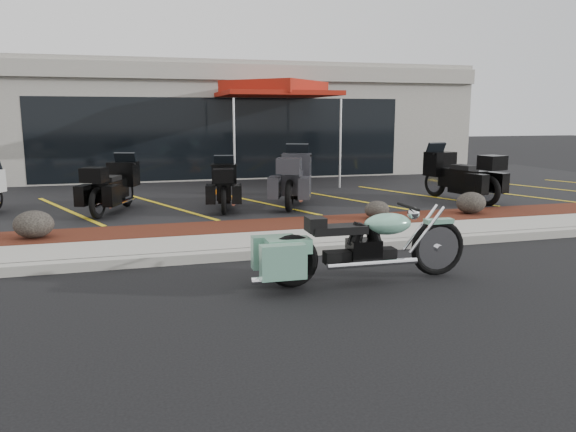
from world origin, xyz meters
name	(u,v)px	position (x,y,z in m)	size (l,w,h in m)	color
ground	(343,267)	(0.00, 0.00, 0.00)	(90.00, 90.00, 0.00)	black
curb	(323,249)	(0.00, 0.90, 0.07)	(24.00, 0.25, 0.15)	gray
sidewalk	(310,240)	(0.00, 1.60, 0.07)	(24.00, 1.20, 0.15)	gray
mulch_bed	(291,227)	(0.00, 2.80, 0.08)	(24.00, 1.20, 0.16)	#350E0C
upper_lot	(239,192)	(0.00, 8.20, 0.07)	(26.00, 9.60, 0.15)	black
dealership_building	(208,121)	(0.00, 14.47, 2.01)	(18.00, 8.16, 4.00)	gray
boulder_left	(34,224)	(-4.66, 2.69, 0.40)	(0.67, 0.56, 0.48)	black
boulder_mid	(377,210)	(1.82, 2.77, 0.34)	(0.52, 0.43, 0.37)	black
boulder_right	(471,203)	(4.03, 2.78, 0.39)	(0.66, 0.55, 0.46)	black
hero_cruiser	(438,240)	(1.11, -0.80, 0.53)	(3.02, 0.76, 1.06)	#73B396
touring_black_front	(126,180)	(-3.11, 5.80, 0.78)	(2.17, 0.83, 1.26)	black
touring_black_mid	(224,180)	(-0.86, 5.53, 0.74)	(2.03, 0.77, 1.18)	black
touring_grey	(297,172)	(0.99, 5.67, 0.86)	(2.44, 0.93, 1.42)	#303035
touring_black_rear	(436,170)	(4.62, 5.29, 0.86)	(2.43, 0.93, 1.41)	black
traffic_cone	(221,184)	(-0.65, 7.44, 0.40)	(0.35, 0.35, 0.50)	orange
popup_canopy	(275,91)	(1.34, 9.27, 2.98)	(3.91, 3.91, 3.11)	silver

